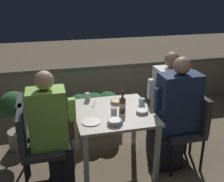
{
  "coord_description": "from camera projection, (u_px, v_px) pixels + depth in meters",
  "views": [
    {
      "loc": [
        -0.7,
        -2.77,
        2.09
      ],
      "look_at": [
        0.0,
        0.07,
        0.95
      ],
      "focal_mm": 45.0,
      "sensor_mm": 36.0,
      "label": 1
    }
  ],
  "objects": [
    {
      "name": "person_navy_jumper",
      "position": [
        175.0,
        115.0,
        3.18
      ],
      "size": [
        0.51,
        0.26,
        1.35
      ],
      "color": "#282833",
      "rests_on": "ground_plane"
    },
    {
      "name": "chair_right_far",
      "position": [
        180.0,
        110.0,
        3.6
      ],
      "size": [
        0.44,
        0.44,
        0.9
      ],
      "color": "#333338",
      "rests_on": "ground_plane"
    },
    {
      "name": "person_green_blouse",
      "position": [
        52.0,
        130.0,
        2.89
      ],
      "size": [
        0.47,
        0.26,
        1.3
      ],
      "color": "#282833",
      "rests_on": "ground_plane"
    },
    {
      "name": "parapet_wall",
      "position": [
        89.0,
        86.0,
        4.87
      ],
      "size": [
        9.0,
        0.18,
        0.77
      ],
      "color": "gray",
      "rests_on": "ground_plane"
    },
    {
      "name": "bowl_0",
      "position": [
        117.0,
        101.0,
        3.38
      ],
      "size": [
        0.16,
        0.16,
        0.04
      ],
      "color": "tan",
      "rests_on": "dining_table"
    },
    {
      "name": "ground_plane",
      "position": [
        113.0,
        165.0,
        3.42
      ],
      "size": [
        16.0,
        16.0,
        0.0
      ],
      "primitive_type": "plane",
      "color": "#847056"
    },
    {
      "name": "glass_cup_1",
      "position": [
        87.0,
        97.0,
        3.44
      ],
      "size": [
        0.07,
        0.07,
        0.09
      ],
      "color": "silver",
      "rests_on": "dining_table"
    },
    {
      "name": "planter_hedge",
      "position": [
        95.0,
        110.0,
        4.11
      ],
      "size": [
        0.75,
        0.47,
        0.59
      ],
      "color": "brown",
      "rests_on": "ground_plane"
    },
    {
      "name": "chair_left_far",
      "position": [
        32.0,
        127.0,
        3.18
      ],
      "size": [
        0.44,
        0.44,
        0.9
      ],
      "color": "#333338",
      "rests_on": "ground_plane"
    },
    {
      "name": "bowl_2",
      "position": [
        142.0,
        111.0,
        3.11
      ],
      "size": [
        0.14,
        0.14,
        0.04
      ],
      "color": "beige",
      "rests_on": "dining_table"
    },
    {
      "name": "chair_right_near",
      "position": [
        190.0,
        123.0,
        3.27
      ],
      "size": [
        0.44,
        0.44,
        0.9
      ],
      "color": "#333338",
      "rests_on": "ground_plane"
    },
    {
      "name": "plate_0",
      "position": [
        91.0,
        122.0,
        2.91
      ],
      "size": [
        0.2,
        0.2,
        0.01
      ],
      "color": "silver",
      "rests_on": "dining_table"
    },
    {
      "name": "person_white_polo",
      "position": [
        167.0,
        103.0,
        3.51
      ],
      "size": [
        0.48,
        0.26,
        1.32
      ],
      "color": "#282833",
      "rests_on": "ground_plane"
    },
    {
      "name": "chair_left_near",
      "position": [
        33.0,
        142.0,
        2.89
      ],
      "size": [
        0.44,
        0.44,
        0.9
      ],
      "color": "#333338",
      "rests_on": "ground_plane"
    },
    {
      "name": "potted_plant",
      "position": [
        15.0,
        115.0,
        3.6
      ],
      "size": [
        0.38,
        0.38,
        0.8
      ],
      "color": "#B2A899",
      "rests_on": "ground_plane"
    },
    {
      "name": "glass_cup_2",
      "position": [
        142.0,
        102.0,
        3.29
      ],
      "size": [
        0.07,
        0.07,
        0.09
      ],
      "color": "silver",
      "rests_on": "dining_table"
    },
    {
      "name": "bowl_1",
      "position": [
        115.0,
        121.0,
        2.87
      ],
      "size": [
        0.15,
        0.15,
        0.05
      ],
      "color": "beige",
      "rests_on": "dining_table"
    },
    {
      "name": "glass_cup_0",
      "position": [
        114.0,
        112.0,
        3.04
      ],
      "size": [
        0.07,
        0.07,
        0.09
      ],
      "color": "silver",
      "rests_on": "dining_table"
    },
    {
      "name": "fork_0",
      "position": [
        94.0,
        104.0,
        3.33
      ],
      "size": [
        0.07,
        0.17,
        0.01
      ],
      "color": "silver",
      "rests_on": "dining_table"
    },
    {
      "name": "beer_bottle",
      "position": [
        122.0,
        104.0,
        3.09
      ],
      "size": [
        0.07,
        0.07,
        0.26
      ],
      "color": "brown",
      "rests_on": "dining_table"
    },
    {
      "name": "dining_table",
      "position": [
        113.0,
        119.0,
        3.2
      ],
      "size": [
        0.87,
        0.89,
        0.73
      ],
      "color": "#BCB2A3",
      "rests_on": "ground_plane"
    }
  ]
}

